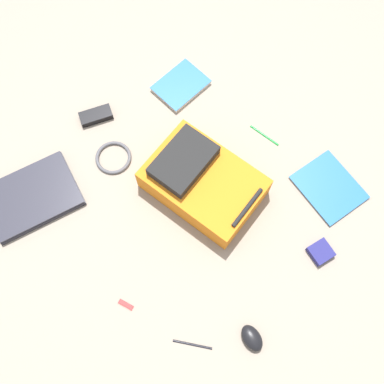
{
  "coord_description": "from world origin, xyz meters",
  "views": [
    {
      "loc": [
        0.49,
        0.46,
        1.7
      ],
      "look_at": [
        0.02,
        0.04,
        0.02
      ],
      "focal_mm": 41.91,
      "sensor_mm": 36.0,
      "label": 1
    }
  ],
  "objects_px": {
    "cable_coil": "(113,158)",
    "pen_blue": "(264,135)",
    "backpack": "(202,181)",
    "computer_mouse": "(252,338)",
    "book_manual": "(181,86)",
    "book_comic": "(329,187)",
    "power_brick": "(96,116)",
    "earbud_pouch": "(321,252)",
    "laptop": "(32,196)",
    "pen_black": "(192,345)",
    "usb_stick": "(126,305)"
  },
  "relations": [
    {
      "from": "backpack",
      "to": "book_comic",
      "type": "relative_size",
      "value": 1.53
    },
    {
      "from": "pen_blue",
      "to": "pen_black",
      "type": "bearing_deg",
      "value": 21.83
    },
    {
      "from": "laptop",
      "to": "earbud_pouch",
      "type": "height_order",
      "value": "laptop"
    },
    {
      "from": "book_comic",
      "to": "power_brick",
      "type": "distance_m",
      "value": 1.02
    },
    {
      "from": "laptop",
      "to": "earbud_pouch",
      "type": "xyz_separation_m",
      "value": [
        -0.59,
        1.0,
        -0.0
      ]
    },
    {
      "from": "book_manual",
      "to": "usb_stick",
      "type": "distance_m",
      "value": 0.97
    },
    {
      "from": "power_brick",
      "to": "pen_blue",
      "type": "xyz_separation_m",
      "value": [
        -0.42,
        0.6,
        -0.01
      ]
    },
    {
      "from": "pen_blue",
      "to": "earbud_pouch",
      "type": "bearing_deg",
      "value": 61.85
    },
    {
      "from": "cable_coil",
      "to": "pen_blue",
      "type": "distance_m",
      "value": 0.64
    },
    {
      "from": "power_brick",
      "to": "pen_blue",
      "type": "relative_size",
      "value": 0.95
    },
    {
      "from": "cable_coil",
      "to": "power_brick",
      "type": "xyz_separation_m",
      "value": [
        -0.09,
        -0.19,
        0.01
      ]
    },
    {
      "from": "laptop",
      "to": "book_manual",
      "type": "height_order",
      "value": "laptop"
    },
    {
      "from": "book_manual",
      "to": "power_brick",
      "type": "height_order",
      "value": "power_brick"
    },
    {
      "from": "book_manual",
      "to": "earbud_pouch",
      "type": "xyz_separation_m",
      "value": [
        0.2,
        0.91,
        0.0
      ]
    },
    {
      "from": "cable_coil",
      "to": "earbud_pouch",
      "type": "bearing_deg",
      "value": 105.77
    },
    {
      "from": "backpack",
      "to": "power_brick",
      "type": "height_order",
      "value": "backpack"
    },
    {
      "from": "backpack",
      "to": "book_manual",
      "type": "relative_size",
      "value": 1.99
    },
    {
      "from": "backpack",
      "to": "pen_blue",
      "type": "relative_size",
      "value": 3.16
    },
    {
      "from": "computer_mouse",
      "to": "backpack",
      "type": "bearing_deg",
      "value": -104.57
    },
    {
      "from": "computer_mouse",
      "to": "cable_coil",
      "type": "bearing_deg",
      "value": -84.25
    },
    {
      "from": "computer_mouse",
      "to": "earbud_pouch",
      "type": "bearing_deg",
      "value": -163.01
    },
    {
      "from": "backpack",
      "to": "book_manual",
      "type": "xyz_separation_m",
      "value": [
        -0.3,
        -0.38,
        -0.06
      ]
    },
    {
      "from": "backpack",
      "to": "book_comic",
      "type": "bearing_deg",
      "value": 131.66
    },
    {
      "from": "cable_coil",
      "to": "earbud_pouch",
      "type": "height_order",
      "value": "earbud_pouch"
    },
    {
      "from": "pen_black",
      "to": "pen_blue",
      "type": "bearing_deg",
      "value": -158.17
    },
    {
      "from": "usb_stick",
      "to": "book_manual",
      "type": "bearing_deg",
      "value": -149.89
    },
    {
      "from": "laptop",
      "to": "pen_blue",
      "type": "height_order",
      "value": "laptop"
    },
    {
      "from": "backpack",
      "to": "cable_coil",
      "type": "relative_size",
      "value": 3.06
    },
    {
      "from": "power_brick",
      "to": "earbud_pouch",
      "type": "bearing_deg",
      "value": 98.49
    },
    {
      "from": "computer_mouse",
      "to": "usb_stick",
      "type": "xyz_separation_m",
      "value": [
        0.22,
        -0.42,
        -0.02
      ]
    },
    {
      "from": "laptop",
      "to": "pen_black",
      "type": "xyz_separation_m",
      "value": [
        -0.01,
        0.85,
        -0.01
      ]
    },
    {
      "from": "computer_mouse",
      "to": "pen_blue",
      "type": "bearing_deg",
      "value": -127.9
    },
    {
      "from": "backpack",
      "to": "computer_mouse",
      "type": "distance_m",
      "value": 0.61
    },
    {
      "from": "power_brick",
      "to": "pen_black",
      "type": "height_order",
      "value": "power_brick"
    },
    {
      "from": "book_manual",
      "to": "pen_black",
      "type": "distance_m",
      "value": 1.09
    },
    {
      "from": "backpack",
      "to": "earbud_pouch",
      "type": "height_order",
      "value": "backpack"
    },
    {
      "from": "laptop",
      "to": "pen_blue",
      "type": "relative_size",
      "value": 2.9
    },
    {
      "from": "book_manual",
      "to": "laptop",
      "type": "bearing_deg",
      "value": -6.64
    },
    {
      "from": "power_brick",
      "to": "earbud_pouch",
      "type": "height_order",
      "value": "same"
    },
    {
      "from": "laptop",
      "to": "book_manual",
      "type": "xyz_separation_m",
      "value": [
        -0.79,
        0.09,
        -0.0
      ]
    },
    {
      "from": "book_comic",
      "to": "computer_mouse",
      "type": "height_order",
      "value": "computer_mouse"
    },
    {
      "from": "cable_coil",
      "to": "power_brick",
      "type": "height_order",
      "value": "power_brick"
    },
    {
      "from": "laptop",
      "to": "book_manual",
      "type": "distance_m",
      "value": 0.79
    },
    {
      "from": "laptop",
      "to": "computer_mouse",
      "type": "bearing_deg",
      "value": 99.51
    },
    {
      "from": "laptop",
      "to": "earbud_pouch",
      "type": "relative_size",
      "value": 5.22
    },
    {
      "from": "cable_coil",
      "to": "pen_black",
      "type": "relative_size",
      "value": 1.05
    },
    {
      "from": "book_comic",
      "to": "earbud_pouch",
      "type": "height_order",
      "value": "earbud_pouch"
    },
    {
      "from": "book_manual",
      "to": "pen_black",
      "type": "bearing_deg",
      "value": 44.49
    },
    {
      "from": "pen_black",
      "to": "power_brick",
      "type": "bearing_deg",
      "value": -114.21
    },
    {
      "from": "pen_black",
      "to": "earbud_pouch",
      "type": "bearing_deg",
      "value": 166.12
    }
  ]
}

